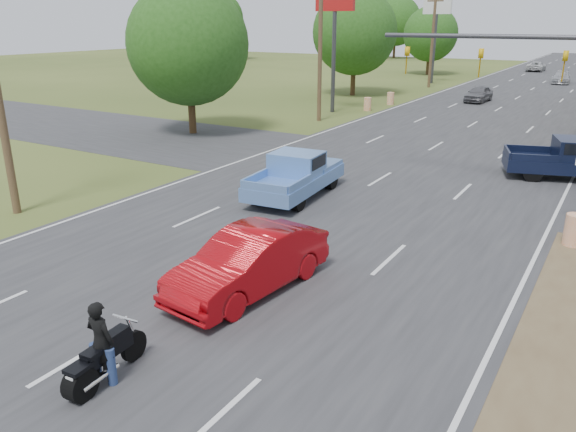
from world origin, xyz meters
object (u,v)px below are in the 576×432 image
Objects in this scene: rider at (101,345)px; distant_car_grey at (479,94)px; blue_pickup at (297,174)px; distant_car_white at (536,66)px; navy_pickup at (574,159)px; distant_car_silver at (561,78)px; red_convertible at (249,263)px; motorcycle at (101,362)px.

distant_car_grey is (-3.48, 43.66, -0.14)m from rider.
blue_pickup is at bearing -85.69° from distant_car_grey.
blue_pickup is 66.40m from distant_car_white.
distant_car_white is at bearing 172.45° from navy_pickup.
distant_car_white is (-4.87, 15.36, -0.00)m from distant_car_silver.
distant_car_grey reaches higher than distant_car_silver.
red_convertible reaches higher than motorcycle.
motorcycle is 1.29× the size of rider.
red_convertible is 4.66m from motorcycle.
red_convertible reaches higher than distant_car_silver.
distant_car_grey is 20.21m from distant_car_silver.
rider is 63.45m from distant_car_silver.
blue_pickup reaches higher than distant_car_silver.
blue_pickup is 1.17× the size of distant_car_white.
navy_pickup is at bearing 37.96° from blue_pickup.
blue_pickup is (-3.17, 7.82, 0.09)m from red_convertible.
blue_pickup is at bearing 90.13° from distant_car_white.
red_convertible is 1.04× the size of distant_car_white.
distant_car_silver is at bearing 106.69° from distant_car_white.
navy_pickup is (6.02, 20.83, 0.43)m from motorcycle.
distant_car_silver reaches higher than distant_car_white.
rider is 12.78m from blue_pickup.
blue_pickup is at bearing -64.79° from navy_pickup.
motorcycle is at bearing 90.00° from rider.
motorcycle is 0.45× the size of distant_car_white.
motorcycle is 0.47× the size of distant_car_silver.
navy_pickup is (5.86, 16.18, 0.11)m from red_convertible.
rider is 0.41× the size of distant_car_grey.
distant_car_silver is at bearing 96.05° from red_convertible.
distant_car_grey is 0.85× the size of distant_car_white.
red_convertible is 0.88× the size of blue_pickup.
distant_car_grey is (-9.51, 22.89, -0.23)m from navy_pickup.
distant_car_white is at bearing 103.45° from distant_car_silver.
distant_car_white is (-4.24, 78.85, 0.17)m from motorcycle.
distant_car_white is (-4.39, 74.21, -0.15)m from red_convertible.
blue_pickup is 12.31m from navy_pickup.
blue_pickup is (-3.01, 12.42, 0.07)m from rider.
red_convertible is 4.60m from rider.
distant_car_white is (-4.23, 78.81, -0.17)m from rider.
red_convertible is at bearing -94.63° from distant_car_silver.
distant_car_silver is (-5.38, 42.67, -0.25)m from navy_pickup.
navy_pickup is at bearing -110.63° from rider.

